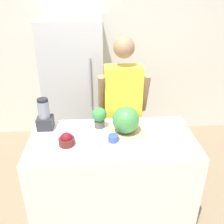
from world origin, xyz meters
TOP-DOWN VIEW (x-y plane):
  - wall_back at (0.00, 2.09)m, footprint 8.00×0.06m
  - counter_island at (0.00, 0.38)m, footprint 1.53×0.76m
  - refrigerator at (-0.44, 1.70)m, footprint 0.78×0.71m
  - person at (0.16, 0.97)m, footprint 0.55×0.27m
  - cutting_board at (0.15, 0.46)m, footprint 0.35×0.22m
  - watermelon at (0.13, 0.46)m, footprint 0.25×0.25m
  - bowl_cherries at (-0.41, 0.30)m, footprint 0.14×0.14m
  - bowl_cream at (-0.21, 0.27)m, footprint 0.17×0.17m
  - bowl_small_blue at (0.01, 0.33)m, footprint 0.09×0.09m
  - blender at (-0.64, 0.60)m, footprint 0.15×0.15m
  - potted_plant at (-0.11, 0.59)m, footprint 0.14×0.14m

SIDE VIEW (x-z plane):
  - counter_island at x=0.00m, z-range 0.00..0.89m
  - person at x=0.16m, z-range 0.03..1.72m
  - cutting_board at x=0.15m, z-range 0.89..0.90m
  - refrigerator at x=-0.44m, z-range 0.00..1.79m
  - bowl_small_blue at x=0.01m, z-range 0.89..0.95m
  - bowl_cream at x=-0.21m, z-range 0.88..0.98m
  - bowl_cherries at x=-0.41m, z-range 0.88..1.00m
  - potted_plant at x=-0.11m, z-range 0.90..1.11m
  - blender at x=-0.64m, z-range 0.86..1.18m
  - watermelon at x=0.13m, z-range 0.90..1.16m
  - wall_back at x=0.00m, z-range 0.00..2.60m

